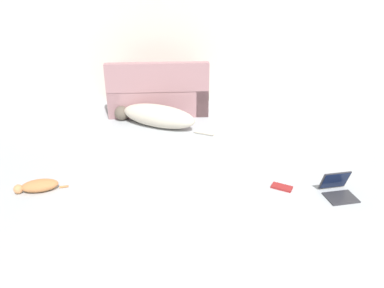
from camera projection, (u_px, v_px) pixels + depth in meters
wall_back at (198, 28)px, 6.44m from camera, size 7.48×0.06×2.57m
couch at (159, 95)px, 6.32m from camera, size 1.63×0.78×0.90m
dog at (156, 116)px, 5.77m from camera, size 1.58×0.92×0.35m
cat at (38, 186)px, 4.13m from camera, size 0.58×0.26×0.13m
laptop_open at (337, 187)px, 4.07m from camera, size 0.36×0.37×0.25m
book_red at (282, 187)px, 4.20m from camera, size 0.25×0.22×0.02m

